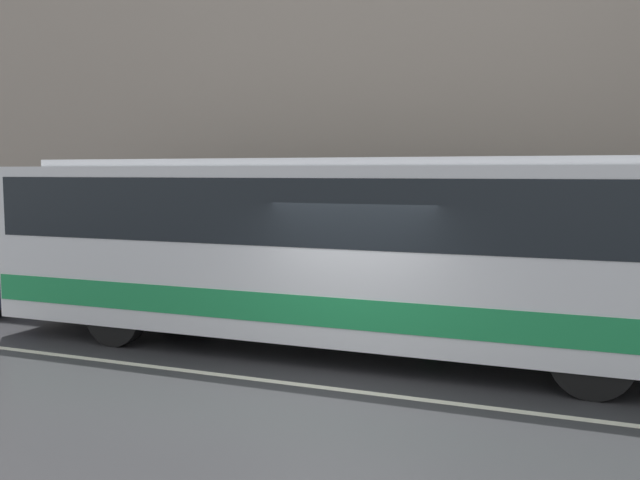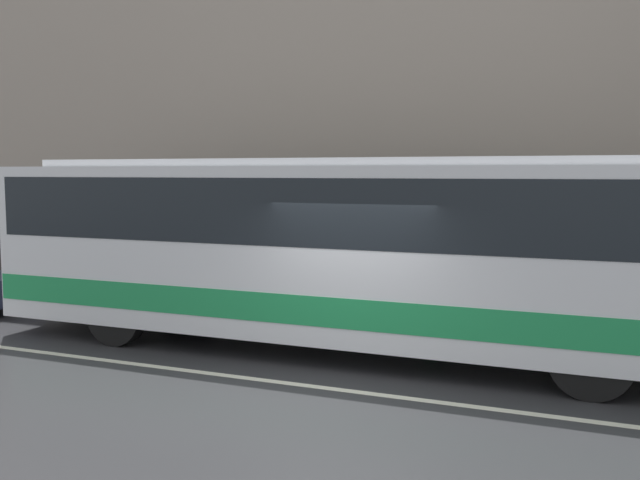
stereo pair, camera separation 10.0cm
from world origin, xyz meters
TOP-DOWN VIEW (x-y plane):
  - ground_plane at (0.00, 0.00)m, footprint 60.00×60.00m
  - sidewalk at (0.00, 5.15)m, footprint 60.00×2.31m
  - building_facade at (0.00, 6.45)m, footprint 60.00×0.35m
  - lane_stripe at (0.00, 0.00)m, footprint 54.00×0.14m
  - transit_bus at (-0.91, 1.98)m, footprint 11.60×2.54m
  - pedestrian_waiting at (0.22, 4.79)m, footprint 0.36×0.36m

SIDE VIEW (x-z plane):
  - ground_plane at x=0.00m, z-range 0.00..0.00m
  - lane_stripe at x=0.00m, z-range 0.00..0.01m
  - sidewalk at x=0.00m, z-range 0.00..0.15m
  - pedestrian_waiting at x=0.22m, z-range 0.10..1.86m
  - transit_bus at x=-0.91m, z-range 0.20..3.36m
  - building_facade at x=0.00m, z-range -0.21..13.09m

